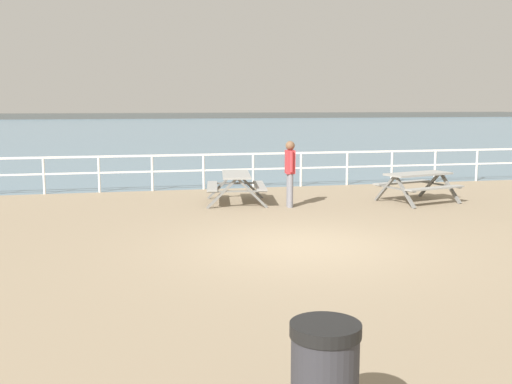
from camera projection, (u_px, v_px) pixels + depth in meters
name	position (u px, v px, depth m)	size (l,w,h in m)	color
ground_plane	(302.00, 251.00, 11.13)	(30.00, 24.00, 0.20)	gray
sea_band	(153.00, 129.00, 62.07)	(142.00, 90.00, 0.01)	slate
distant_shoreline	(140.00, 118.00, 103.61)	(142.00, 6.00, 1.80)	#4C4C47
seaward_railing	(229.00, 165.00, 18.49)	(23.07, 0.07, 1.08)	white
picnic_table_near_left	(236.00, 181.00, 15.82)	(1.77, 2.01, 0.80)	gray
picnic_table_far_left	(418.00, 180.00, 15.97)	(2.14, 1.93, 0.80)	gray
visitor	(290.00, 169.00, 15.16)	(0.26, 0.53, 1.66)	slate
litter_bin	(325.00, 382.00, 4.63)	(0.55, 0.55, 0.95)	#2D2D33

